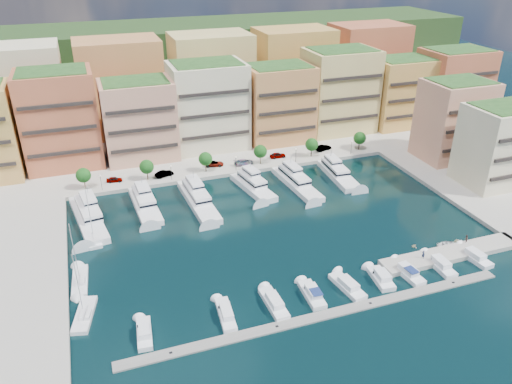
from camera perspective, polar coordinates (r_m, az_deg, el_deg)
ground at (r=113.22m, az=2.46°, el=-4.19°), size 400.00×400.00×0.00m
north_quay at (r=166.67m, az=-5.47°, el=6.29°), size 220.00×64.00×2.00m
hillside at (r=211.29m, az=-8.80°, el=10.58°), size 240.00×40.00×58.00m
south_pontoon at (r=90.16m, az=7.88°, el=-13.84°), size 72.00×2.20×0.35m
finger_pier at (r=111.65m, az=21.40°, el=-6.77°), size 32.00×5.00×2.00m
apartment_1 at (r=148.57m, az=-21.50°, el=7.77°), size 20.00×16.50×26.80m
apartment_2 at (r=147.74m, az=-13.23°, el=8.02°), size 20.00×15.50×22.80m
apartment_3 at (r=152.56m, az=-5.48°, el=9.80°), size 22.00×16.50×25.80m
apartment_4 at (r=157.53m, az=2.61°, el=10.07°), size 20.00×15.50×23.80m
apartment_5 at (r=168.01m, az=9.48°, el=11.35°), size 22.00×16.50×26.80m
apartment_6 at (r=178.31m, az=16.10°, el=10.91°), size 20.00×15.50×22.80m
apartment_7 at (r=188.63m, az=21.59°, el=11.25°), size 22.00×16.50×24.80m
apartment_east_a at (r=154.65m, az=21.69°, el=7.66°), size 18.00×14.50×22.80m
apartment_east_b at (r=142.79m, az=26.12°, el=4.83°), size 18.00×14.50×20.80m
backblock_0 at (r=170.07m, az=-25.32°, el=9.93°), size 26.00×18.00×30.00m
backblock_1 at (r=169.50m, az=-15.14°, el=11.53°), size 26.00×18.00×30.00m
backblock_2 at (r=174.18m, az=-5.09°, el=12.74°), size 26.00×18.00×30.00m
backblock_3 at (r=183.70m, az=4.24°, el=13.52°), size 26.00×18.00×30.00m
backblock_4 at (r=197.36m, az=12.51°, el=13.92°), size 26.00×18.00×30.00m
tree_0 at (r=134.43m, az=-19.13°, el=1.81°), size 3.80×3.80×5.65m
tree_1 at (r=135.00m, az=-12.39°, el=2.83°), size 3.80×3.80×5.65m
tree_2 at (r=137.44m, az=-5.80°, el=3.79°), size 3.80×3.80×5.65m
tree_3 at (r=141.66m, az=0.50°, el=4.65°), size 3.80×3.80×5.65m
tree_4 at (r=147.50m, az=6.38°, el=5.41°), size 3.80×3.80×5.65m
tree_5 at (r=154.78m, az=11.78°, el=6.06°), size 3.80×3.80×5.65m
lamppost_0 at (r=132.67m, az=-17.32°, el=1.32°), size 0.30×0.30×4.20m
lamppost_1 at (r=133.99m, az=-9.68°, el=2.47°), size 0.30×0.30×4.20m
lamppost_2 at (r=137.67m, az=-2.31°, el=3.53°), size 0.30×0.30×4.20m
lamppost_3 at (r=143.53m, az=4.58°, el=4.48°), size 0.30×0.30×4.20m
lamppost_4 at (r=151.32m, az=10.87°, el=5.28°), size 0.30×0.30×4.20m
yacht_0 at (r=122.30m, az=-18.66°, el=-2.54°), size 8.26×23.80×7.30m
yacht_1 at (r=124.24m, az=-12.61°, el=-1.28°), size 5.96×19.66×7.30m
yacht_2 at (r=124.34m, az=-6.71°, el=-0.69°), size 6.05×23.56×7.30m
yacht_3 at (r=130.19m, az=-0.45°, el=0.85°), size 7.59×18.21×7.30m
yacht_4 at (r=132.52m, az=4.55°, el=1.19°), size 6.24×21.94×7.30m
yacht_5 at (r=138.79m, az=9.27°, el=2.20°), size 6.04×19.47×7.30m
cruiser_0 at (r=87.24m, az=-12.64°, el=-15.52°), size 3.04×7.66×2.55m
cruiser_2 at (r=88.89m, az=-3.47°, el=-13.82°), size 3.08×8.77×2.55m
cruiser_3 at (r=91.06m, az=2.06°, el=-12.62°), size 2.79×9.11×2.55m
cruiser_4 at (r=93.49m, az=6.44°, el=-11.56°), size 3.09×8.12×2.66m
cruiser_5 at (r=96.38m, az=10.42°, el=-10.55°), size 3.89×8.94×2.55m
cruiser_6 at (r=99.70m, az=14.11°, el=-9.56°), size 3.66×7.55×2.55m
cruiser_7 at (r=102.58m, az=16.85°, el=-8.79°), size 3.39×8.67×2.66m
cruiser_8 at (r=106.81m, az=20.21°, el=-7.82°), size 2.87×8.51×2.55m
cruiser_9 at (r=111.92m, az=23.62°, el=-6.81°), size 3.43×8.49×2.55m
sailboat_1 at (r=102.01m, az=-19.46°, el=-9.65°), size 3.40×9.88×13.20m
sailboat_2 at (r=114.16m, az=-18.05°, el=-5.18°), size 3.33×7.78×13.20m
sailboat_0 at (r=93.78m, az=-19.00°, el=-13.20°), size 4.92×9.75×13.20m
tender_1 at (r=111.57m, az=17.60°, el=-5.87°), size 1.81×1.68×0.78m
tender_2 at (r=114.22m, az=20.91°, el=-5.61°), size 4.36×3.24×0.87m
tender_3 at (r=116.50m, az=21.95°, el=-5.16°), size 1.74×1.59×0.78m
car_0 at (r=137.13m, az=-15.89°, el=1.39°), size 4.30×2.23×1.40m
car_1 at (r=137.17m, az=-10.45°, el=2.08°), size 5.31×3.20×1.65m
car_2 at (r=141.81m, az=-4.78°, el=3.26°), size 5.68×3.67×1.45m
car_3 at (r=142.16m, az=-1.41°, el=3.45°), size 5.76×2.80×1.61m
car_4 at (r=146.91m, az=2.49°, el=4.23°), size 4.72×1.95×1.60m
car_5 at (r=153.39m, az=7.71°, el=5.03°), size 5.41×3.12×1.69m
person_0 at (r=106.45m, az=18.57°, el=-6.77°), size 0.58×0.75×1.83m
person_1 at (r=115.00m, az=22.88°, el=-4.93°), size 0.99×0.86×1.72m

